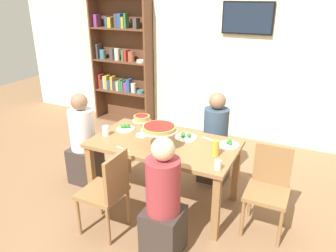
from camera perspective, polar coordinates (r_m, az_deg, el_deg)
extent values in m
plane|color=#846042|center=(3.89, -0.65, -12.75)|extent=(12.00, 12.00, 0.00)
cube|color=beige|center=(5.31, 10.04, 12.93)|extent=(8.00, 0.12, 2.80)
cube|color=olive|center=(3.52, -0.70, -3.12)|extent=(1.56, 0.86, 0.04)
cube|color=olive|center=(3.78, -13.17, -8.26)|extent=(0.07, 0.07, 0.70)
cube|color=olive|center=(3.19, 8.34, -14.08)|extent=(0.07, 0.07, 0.70)
cube|color=olive|center=(4.30, -7.17, -3.89)|extent=(0.07, 0.07, 0.70)
cube|color=olive|center=(3.79, 11.75, -7.96)|extent=(0.07, 0.07, 0.70)
cube|color=brown|center=(6.21, -12.24, 11.27)|extent=(0.03, 0.30, 2.20)
cube|color=brown|center=(5.64, -3.38, 10.64)|extent=(0.03, 0.30, 2.20)
cube|color=brown|center=(6.02, -7.28, 11.25)|extent=(1.10, 0.02, 2.20)
cube|color=brown|center=(6.21, -7.49, 1.11)|extent=(1.04, 0.28, 0.02)
cube|color=brown|center=(6.03, -7.75, 5.99)|extent=(1.04, 0.28, 0.02)
cube|color=brown|center=(5.91, -8.03, 11.11)|extent=(1.04, 0.28, 0.02)
cube|color=brown|center=(5.83, -8.33, 16.43)|extent=(1.04, 0.28, 0.02)
cube|color=maroon|center=(6.26, -11.53, 7.68)|extent=(0.05, 0.13, 0.26)
cube|color=#3D3838|center=(6.25, -11.16, 7.26)|extent=(0.04, 0.13, 0.17)
cube|color=#B2A88E|center=(6.22, -10.89, 7.51)|extent=(0.04, 0.11, 0.23)
cube|color=#B7932D|center=(6.19, -10.50, 7.53)|extent=(0.05, 0.13, 0.25)
cube|color=navy|center=(6.16, -10.01, 7.13)|extent=(0.06, 0.13, 0.17)
cube|color=#B7932D|center=(6.12, -9.55, 7.42)|extent=(0.05, 0.13, 0.25)
cube|color=#3D3838|center=(6.09, -9.06, 7.03)|extent=(0.07, 0.11, 0.17)
cube|color=#B2A88E|center=(6.06, -8.57, 6.95)|extent=(0.05, 0.13, 0.17)
cube|color=#2D6B38|center=(6.02, -8.14, 7.09)|extent=(0.04, 0.13, 0.21)
cube|color=#2D6B38|center=(6.00, -7.78, 6.95)|extent=(0.04, 0.12, 0.19)
cube|color=#7A3370|center=(5.97, -7.27, 6.79)|extent=(0.07, 0.10, 0.17)
cube|color=navy|center=(5.93, -6.73, 7.03)|extent=(0.06, 0.13, 0.23)
cylinder|color=beige|center=(5.90, -6.04, 6.63)|extent=(0.09, 0.09, 0.16)
cylinder|color=#3D7084|center=(5.84, -4.80, 5.96)|extent=(0.13, 0.13, 0.05)
cube|color=#3D3838|center=(6.16, -11.95, 12.63)|extent=(0.04, 0.13, 0.26)
cylinder|color=#3D7084|center=(6.12, -11.30, 12.17)|extent=(0.11, 0.11, 0.16)
cube|color=#3D3838|center=(5.99, -9.56, 12.24)|extent=(0.06, 0.13, 0.19)
cylinder|color=silver|center=(5.94, -8.87, 12.23)|extent=(0.09, 0.09, 0.20)
cube|color=#2D6B38|center=(5.86, -7.65, 12.09)|extent=(0.04, 0.13, 0.19)
cube|color=maroon|center=(5.83, -7.20, 12.07)|extent=(0.05, 0.13, 0.19)
cylinder|color=brown|center=(5.78, -6.43, 11.93)|extent=(0.12, 0.12, 0.17)
cylinder|color=silver|center=(5.70, -4.71, 11.20)|extent=(0.15, 0.15, 0.04)
cube|color=#7A3370|center=(6.09, -12.25, 17.51)|extent=(0.06, 0.13, 0.21)
cube|color=navy|center=(5.96, -10.47, 17.41)|extent=(0.04, 0.13, 0.18)
cube|color=#B7932D|center=(5.92, -9.98, 17.35)|extent=(0.07, 0.12, 0.17)
cube|color=#3D3838|center=(5.84, -8.82, 17.65)|extent=(0.06, 0.13, 0.23)
cube|color=navy|center=(5.81, -8.25, 17.67)|extent=(0.07, 0.13, 0.23)
cube|color=#B7932D|center=(5.77, -7.69, 17.42)|extent=(0.05, 0.13, 0.18)
cube|color=#2D6B38|center=(5.75, -7.27, 17.72)|extent=(0.04, 0.11, 0.24)
cube|color=#3D3838|center=(5.65, -5.52, 17.36)|extent=(0.07, 0.13, 0.17)
cube|color=black|center=(5.10, 13.70, 17.81)|extent=(0.74, 0.05, 0.46)
cube|color=#192333|center=(5.07, 13.63, 17.79)|extent=(0.70, 0.01, 0.42)
cube|color=#382D28|center=(3.12, -0.80, -17.78)|extent=(0.34, 0.34, 0.45)
cylinder|color=#993338|center=(2.83, -0.85, -10.40)|extent=(0.30, 0.30, 0.50)
sphere|color=beige|center=(2.66, -0.89, -4.04)|extent=(0.20, 0.20, 0.20)
cube|color=#382D28|center=(4.27, -14.11, -6.50)|extent=(0.34, 0.34, 0.45)
cylinder|color=silver|center=(4.07, -14.73, -0.61)|extent=(0.30, 0.30, 0.50)
sphere|color=#846047|center=(3.95, -15.22, 4.08)|extent=(0.20, 0.20, 0.20)
cube|color=#382D28|center=(4.22, 7.99, -6.38)|extent=(0.34, 0.34, 0.45)
cylinder|color=#33475B|center=(4.01, 8.34, -0.41)|extent=(0.30, 0.30, 0.50)
sphere|color=#846047|center=(3.89, 8.63, 4.35)|extent=(0.20, 0.20, 0.20)
cube|color=olive|center=(3.30, -11.37, -11.27)|extent=(0.40, 0.40, 0.04)
cube|color=olive|center=(3.09, -8.97, -8.60)|extent=(0.04, 0.36, 0.42)
cylinder|color=olive|center=(3.42, -15.32, -15.01)|extent=(0.04, 0.04, 0.41)
cylinder|color=olive|center=(3.63, -11.72, -12.17)|extent=(0.04, 0.04, 0.41)
cylinder|color=olive|center=(3.23, -10.35, -16.93)|extent=(0.04, 0.04, 0.41)
cylinder|color=olive|center=(3.46, -6.92, -13.75)|extent=(0.04, 0.04, 0.41)
cube|color=olive|center=(3.36, 16.81, -11.26)|extent=(0.40, 0.40, 0.04)
cube|color=olive|center=(3.40, 17.75, -6.44)|extent=(0.36, 0.04, 0.42)
cylinder|color=olive|center=(3.33, 18.91, -16.60)|extent=(0.04, 0.04, 0.41)
cylinder|color=olive|center=(3.36, 12.81, -15.44)|extent=(0.04, 0.04, 0.41)
cylinder|color=olive|center=(3.61, 19.68, -13.31)|extent=(0.04, 0.04, 0.41)
cylinder|color=olive|center=(3.64, 14.13, -12.29)|extent=(0.04, 0.04, 0.41)
cylinder|color=silver|center=(3.41, -1.52, -3.55)|extent=(0.15, 0.15, 0.01)
cylinder|color=silver|center=(3.37, -1.54, -2.13)|extent=(0.03, 0.03, 0.17)
cylinder|color=silver|center=(3.33, -1.56, -0.70)|extent=(0.38, 0.38, 0.01)
cylinder|color=tan|center=(3.32, -1.56, -0.32)|extent=(0.35, 0.35, 0.04)
cylinder|color=maroon|center=(3.32, -1.56, 0.02)|extent=(0.31, 0.31, 0.00)
cylinder|color=silver|center=(3.68, -4.49, -1.58)|extent=(0.15, 0.15, 0.01)
cylinder|color=silver|center=(3.65, -4.54, -0.30)|extent=(0.03, 0.03, 0.17)
cylinder|color=silver|center=(3.61, -4.58, 0.98)|extent=(0.21, 0.21, 0.01)
cylinder|color=tan|center=(3.60, -4.59, 1.41)|extent=(0.18, 0.18, 0.05)
cylinder|color=maroon|center=(3.59, -4.60, 1.82)|extent=(0.14, 0.14, 0.00)
cylinder|color=white|center=(3.61, 3.08, -2.03)|extent=(0.25, 0.25, 0.01)
sphere|color=#2D7028|center=(3.59, 2.71, -1.64)|extent=(0.04, 0.04, 0.04)
sphere|color=#2D7028|center=(3.62, 2.63, -1.44)|extent=(0.05, 0.05, 0.05)
sphere|color=#2D7028|center=(3.59, 3.70, -1.64)|extent=(0.05, 0.05, 0.05)
cylinder|color=white|center=(3.50, 10.63, -3.23)|extent=(0.21, 0.21, 0.01)
sphere|color=#2D7028|center=(3.47, 10.85, -3.04)|extent=(0.04, 0.04, 0.04)
sphere|color=#2D7028|center=(3.52, 10.73, -2.59)|extent=(0.04, 0.04, 0.04)
sphere|color=#2D7028|center=(3.49, 10.42, -2.81)|extent=(0.04, 0.04, 0.04)
cylinder|color=white|center=(3.87, -7.37, -0.50)|extent=(0.21, 0.21, 0.01)
sphere|color=#2D7028|center=(3.86, -6.97, 0.03)|extent=(0.06, 0.06, 0.06)
sphere|color=#2D7028|center=(3.86, -7.60, -0.02)|extent=(0.05, 0.05, 0.05)
sphere|color=#2D7028|center=(3.87, -8.06, -0.10)|extent=(0.04, 0.04, 0.04)
cylinder|color=gold|center=(3.23, 8.28, -3.83)|extent=(0.07, 0.07, 0.16)
cylinder|color=white|center=(3.86, -1.37, 0.43)|extent=(0.08, 0.08, 0.11)
cylinder|color=white|center=(3.73, -10.79, -0.80)|extent=(0.07, 0.07, 0.11)
cylinder|color=white|center=(3.01, 8.68, -6.71)|extent=(0.06, 0.06, 0.09)
cube|color=silver|center=(3.39, -7.82, -3.95)|extent=(0.18, 0.06, 0.00)
cube|color=silver|center=(3.61, 7.14, -2.29)|extent=(0.17, 0.08, 0.00)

